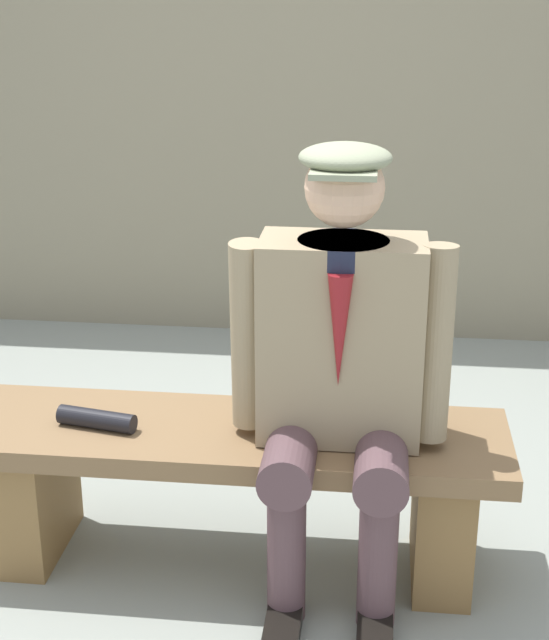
{
  "coord_description": "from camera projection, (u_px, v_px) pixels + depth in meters",
  "views": [
    {
      "loc": [
        -0.42,
        2.54,
        1.75
      ],
      "look_at": [
        -0.13,
        0.0,
        0.81
      ],
      "focal_mm": 53.46,
      "sensor_mm": 36.0,
      "label": 1
    }
  ],
  "objects": [
    {
      "name": "seated_man",
      "position": [
        340.0,
        359.0,
        2.68
      ],
      "size": [
        0.64,
        0.56,
        1.33
      ],
      "color": "#988565",
      "rests_on": "ground"
    },
    {
      "name": "rolled_magazine",
      "position": [
        97.0,
        419.0,
        2.84
      ],
      "size": [
        0.25,
        0.11,
        0.06
      ],
      "primitive_type": "cylinder",
      "rotation": [
        0.0,
        1.57,
        -0.2
      ],
      "color": "black",
      "rests_on": "bench"
    },
    {
      "name": "bench",
      "position": [
        233.0,
        473.0,
        2.91
      ],
      "size": [
        1.65,
        0.46,
        0.46
      ],
      "color": "brown",
      "rests_on": "ground"
    },
    {
      "name": "stadium_wall",
      "position": [
        299.0,
        130.0,
        4.7
      ],
      "size": [
        12.0,
        0.24,
        2.04
      ],
      "primitive_type": "cube",
      "color": "gray",
      "rests_on": "ground"
    },
    {
      "name": "ground_plane",
      "position": [
        235.0,
        560.0,
        3.01
      ],
      "size": [
        30.0,
        30.0,
        0.0
      ],
      "primitive_type": "plane",
      "color": "gray"
    }
  ]
}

